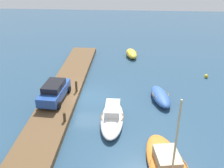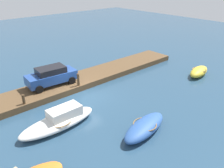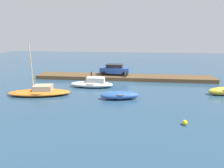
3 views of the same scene
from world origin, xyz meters
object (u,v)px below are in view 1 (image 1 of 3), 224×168
Objects in this scene: rowboat_blue at (160,96)px; marker_buoy at (206,76)px; rowboat_yellow at (131,53)px; sailboat_orange at (168,167)px; motorboat_white at (112,117)px; mooring_post_mid_west at (64,117)px; mooring_post_west at (76,86)px; parked_car at (54,91)px.

rowboat_blue is 10.89× the size of marker_buoy.
rowboat_yellow is at bearing -176.75° from rowboat_blue.
sailboat_orange is 6.31m from motorboat_white.
marker_buoy is at bearing 43.63° from rowboat_yellow.
marker_buoy is at bearing 123.88° from rowboat_blue.
rowboat_blue is at bearing 168.25° from sailboat_orange.
marker_buoy is (-9.85, 13.15, -0.70)m from mooring_post_mid_west.
mooring_post_west is at bearing -150.06° from sailboat_orange.
rowboat_blue is 5.57m from motorboat_white.
rowboat_blue is 9.01m from mooring_post_mid_west.
rowboat_blue is at bearing 131.59° from motorboat_white.
motorboat_white is (-5.06, -3.77, 0.09)m from sailboat_orange.
mooring_post_mid_west is 0.17× the size of parked_car.
rowboat_yellow reaches higher than rowboat_blue.
sailboat_orange is 1.62× the size of parked_car.
rowboat_yellow is at bearing 177.20° from sailboat_orange.
parked_car is at bearing -38.27° from rowboat_yellow.
rowboat_yellow is 0.78× the size of parked_car.
rowboat_yellow is 0.48× the size of sailboat_orange.
motorboat_white is 5.00× the size of mooring_post_west.
parked_car reaches higher than motorboat_white.
marker_buoy is (-8.98, 9.56, -0.29)m from motorboat_white.
mooring_post_west is (-3.94, -3.60, 0.58)m from motorboat_white.
rowboat_blue is (11.13, 2.66, -0.02)m from rowboat_yellow.
mooring_post_west is at bearing 139.96° from parked_car.
rowboat_blue is 5.68× the size of mooring_post_mid_west.
parked_car is at bearing -138.72° from sailboat_orange.
sailboat_orange is 1.67× the size of rowboat_blue.
mooring_post_mid_west is 16.45m from marker_buoy.
parked_car reaches higher than marker_buoy.
mooring_post_mid_west is at bearing 30.96° from parked_car.
rowboat_blue is at bearing -45.92° from marker_buoy.
motorboat_white is 5.36m from mooring_post_west.
marker_buoy is at bearing 126.83° from mooring_post_mid_west.
sailboat_orange is at bearing -3.73° from rowboat_yellow.
motorboat_white is (14.86, -1.48, 0.05)m from rowboat_yellow.
parked_car is 16.24m from marker_buoy.
mooring_post_west reaches higher than mooring_post_mid_west.
sailboat_orange reaches higher than marker_buoy.
marker_buoy is (-6.68, 14.75, -1.17)m from parked_car.
motorboat_white reaches higher than marker_buoy.
mooring_post_mid_west is at bearing -28.17° from rowboat_yellow.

